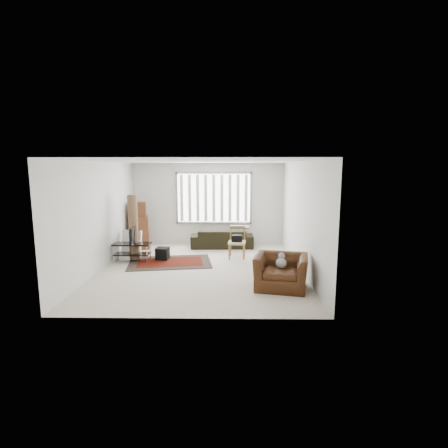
% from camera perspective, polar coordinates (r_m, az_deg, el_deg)
% --- Properties ---
extents(room, '(6.00, 6.02, 2.71)m').
position_cam_1_polar(room, '(9.17, -3.41, 4.26)').
color(room, beige).
rests_on(room, ground).
extents(persian_rug, '(2.38, 1.77, 0.02)m').
position_cam_1_polar(persian_rug, '(9.62, -8.79, -6.20)').
color(persian_rug, black).
rests_on(persian_rug, ground).
extents(tv_stand, '(1.00, 0.45, 0.50)m').
position_cam_1_polar(tv_stand, '(9.92, -14.78, -3.84)').
color(tv_stand, black).
rests_on(tv_stand, ground).
extents(tv, '(0.11, 0.81, 0.47)m').
position_cam_1_polar(tv, '(9.84, -14.87, -1.73)').
color(tv, black).
rests_on(tv, tv_stand).
extents(subwoofer, '(0.37, 0.37, 0.33)m').
position_cam_1_polar(subwoofer, '(9.90, -10.01, -4.76)').
color(subwoofer, black).
rests_on(subwoofer, persian_rug).
extents(moving_boxes, '(0.70, 0.65, 1.47)m').
position_cam_1_polar(moving_boxes, '(11.35, -13.69, -0.53)').
color(moving_boxes, brown).
rests_on(moving_boxes, ground).
extents(white_flatpack, '(0.62, 0.35, 0.75)m').
position_cam_1_polar(white_flatpack, '(10.55, -14.86, -3.01)').
color(white_flatpack, silver).
rests_on(white_flatpack, ground).
extents(rolled_rug, '(0.44, 0.66, 1.80)m').
position_cam_1_polar(rolled_rug, '(10.02, -14.58, -0.56)').
color(rolled_rug, brown).
rests_on(rolled_rug, ground).
extents(sofa, '(2.02, 0.93, 0.77)m').
position_cam_1_polar(sofa, '(11.26, -0.32, -1.90)').
color(sofa, black).
rests_on(sofa, ground).
extents(side_chair, '(0.52, 0.52, 0.89)m').
position_cam_1_polar(side_chair, '(9.92, 2.14, -2.77)').
color(side_chair, tan).
rests_on(side_chair, ground).
extents(armchair, '(1.28, 1.17, 0.82)m').
position_cam_1_polar(armchair, '(7.57, 9.27, -7.27)').
color(armchair, '#3D1E0C').
rests_on(armchair, ground).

